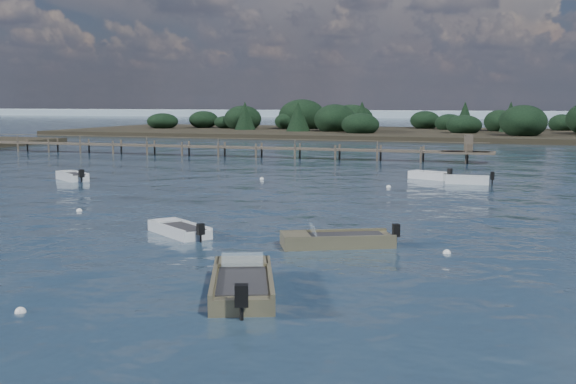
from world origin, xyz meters
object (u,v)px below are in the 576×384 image
(tender_far_grey_b, at_px, (467,182))
(jetty, at_px, (221,147))
(dinghy_mid_grey, at_px, (179,232))
(dinghy_mid_white_a, at_px, (337,242))
(tender_far_white, at_px, (429,177))
(dinghy_near_olive, at_px, (242,288))
(tender_far_grey, at_px, (72,178))

(tender_far_grey_b, relative_size, jetty, 0.05)
(dinghy_mid_grey, height_order, tender_far_grey_b, tender_far_grey_b)
(dinghy_mid_white_a, bearing_deg, tender_far_grey_b, 82.50)
(tender_far_white, bearing_deg, dinghy_mid_grey, -105.72)
(dinghy_mid_white_a, xyz_separation_m, dinghy_near_olive, (-0.91, -8.04, 0.02))
(tender_far_white, relative_size, dinghy_mid_grey, 0.92)
(tender_far_white, height_order, dinghy_mid_grey, tender_far_white)
(tender_far_white, bearing_deg, dinghy_near_olive, -91.86)
(tender_far_grey, relative_size, dinghy_mid_grey, 0.96)
(tender_far_white, bearing_deg, tender_far_grey_b, -37.37)
(dinghy_mid_white_a, height_order, jetty, jetty)
(dinghy_mid_white_a, distance_m, dinghy_near_olive, 8.09)
(dinghy_mid_white_a, relative_size, tender_far_grey, 1.36)
(tender_far_white, xyz_separation_m, jetty, (-24.11, 15.68, 0.82))
(tender_far_grey, distance_m, dinghy_near_olive, 35.28)
(tender_far_white, distance_m, tender_far_grey_b, 3.80)
(tender_far_grey, distance_m, tender_far_grey_b, 29.19)
(dinghy_near_olive, xyz_separation_m, jetty, (-22.98, 50.62, 0.81))
(tender_far_white, xyz_separation_m, tender_far_grey, (-25.33, -9.27, 0.01))
(tender_far_white, relative_size, jetty, 0.05)
(tender_far_white, height_order, jetty, jetty)
(dinghy_mid_grey, height_order, jetty, jetty)
(tender_far_white, distance_m, dinghy_near_olive, 34.96)
(tender_far_grey, relative_size, tender_far_grey_b, 1.05)
(tender_far_grey, xyz_separation_m, tender_far_grey_b, (28.35, 6.96, -0.01))
(dinghy_near_olive, relative_size, tender_far_grey_b, 1.60)
(dinghy_mid_white_a, relative_size, dinghy_mid_grey, 1.30)
(jetty, bearing_deg, tender_far_grey_b, -33.54)
(tender_far_grey, xyz_separation_m, jetty, (1.22, 24.95, 0.81))
(tender_far_white, height_order, tender_far_grey, tender_far_grey)
(tender_far_white, relative_size, tender_far_grey, 0.96)
(tender_far_grey, height_order, dinghy_mid_grey, tender_far_grey)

